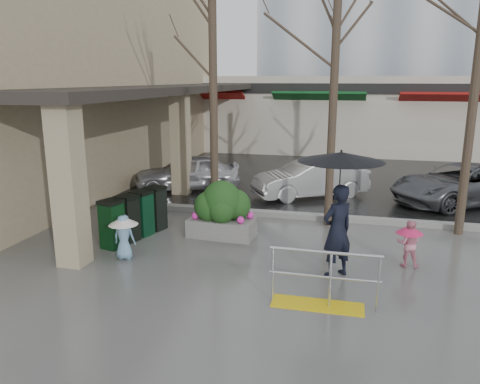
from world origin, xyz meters
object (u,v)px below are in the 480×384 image
at_px(car_b, 310,178).
at_px(child_pink, 409,240).
at_px(woman, 339,197).
at_px(planter, 222,210).
at_px(tree_midwest, 337,22).
at_px(child_blue, 124,232).
at_px(tree_west, 213,31).
at_px(handrail, 322,286).
at_px(car_c, 461,184).
at_px(news_boxes, 135,216).
at_px(car_a, 187,172).

bearing_deg(car_b, child_pink, -6.69).
xyz_separation_m(woman, planter, (-2.87, 1.79, -0.94)).
bearing_deg(car_b, tree_midwest, -17.19).
height_order(tree_midwest, car_b, tree_midwest).
bearing_deg(child_blue, child_pink, -171.20).
height_order(tree_midwest, planter, tree_midwest).
distance_m(tree_west, tree_midwest, 3.20).
xyz_separation_m(handrail, car_c, (3.77, 8.02, 0.25)).
relative_size(woman, news_boxes, 1.22).
height_order(tree_west, child_pink, tree_west).
distance_m(child_pink, car_b, 6.11).
xyz_separation_m(tree_midwest, planter, (-2.52, -1.61, -4.55)).
distance_m(tree_west, woman, 6.01).
xyz_separation_m(tree_west, child_pink, (5.00, -2.55, -4.51)).
distance_m(handrail, woman, 1.89).
bearing_deg(child_pink, child_blue, 12.29).
distance_m(handrail, tree_west, 7.52).
distance_m(car_a, car_c, 9.06).
relative_size(handrail, child_pink, 1.89).
relative_size(handrail, tree_west, 0.28).
relative_size(child_blue, planter, 0.60).
distance_m(child_pink, car_a, 8.89).
distance_m(tree_west, child_pink, 7.20).
height_order(planter, car_b, planter).
height_order(child_pink, child_blue, child_pink).
xyz_separation_m(woman, news_boxes, (-4.93, 1.17, -1.05)).
distance_m(handrail, planter, 4.18).
relative_size(tree_west, news_boxes, 3.24).
relative_size(woman, child_pink, 2.54).
xyz_separation_m(child_blue, car_b, (3.44, 6.56, 0.01)).
bearing_deg(car_c, woman, -61.57).
bearing_deg(news_boxes, handrail, -13.00).
height_order(child_blue, car_c, car_c).
relative_size(tree_west, child_blue, 6.76).
relative_size(car_b, car_c, 0.84).
relative_size(child_pink, planter, 0.60).
relative_size(tree_west, tree_midwest, 0.97).
distance_m(tree_midwest, car_a, 7.52).
relative_size(tree_midwest, child_blue, 6.95).
xyz_separation_m(child_pink, child_blue, (-6.00, -1.02, 0.04)).
bearing_deg(car_a, handrail, 11.71).
height_order(car_a, car_c, same).
xyz_separation_m(handrail, car_b, (-0.92, 7.79, 0.25)).
relative_size(tree_midwest, car_c, 1.54).
distance_m(planter, car_b, 4.93).
relative_size(planter, car_a, 0.46).
bearing_deg(planter, child_blue, -130.54).
bearing_deg(news_boxes, child_blue, -58.35).
bearing_deg(child_blue, tree_midwest, -140.46).
height_order(tree_west, car_c, tree_west).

